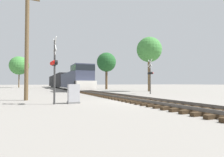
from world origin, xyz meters
TOP-DOWN VIEW (x-y plane):
  - ground_plane at (0.00, 0.00)m, footprint 400.00×400.00m
  - rail_track_bed at (0.00, -0.00)m, footprint 2.60×160.00m
  - freight_train at (0.00, 39.60)m, footprint 3.04×51.61m
  - crossing_signal_near at (-5.86, 0.77)m, footprint 0.40×1.01m
  - crossing_signal_far at (6.22, 7.14)m, footprint 0.41×1.01m
  - relay_cabinet at (-4.61, 0.80)m, footprint 0.78×0.54m
  - utility_pole at (-7.56, 4.40)m, footprint 1.80×0.30m
  - tree_far_right at (10.64, 13.42)m, footprint 4.20×4.20m
  - tree_mid_background at (7.97, 25.95)m, footprint 4.37×4.37m
  - tree_deep_background at (-11.53, 52.78)m, footprint 5.91×5.91m

SIDE VIEW (x-z plane):
  - ground_plane at x=0.00m, z-range 0.00..0.00m
  - rail_track_bed at x=0.00m, z-range -0.02..0.29m
  - relay_cabinet at x=-4.61m, z-range -0.01..1.25m
  - freight_train at x=0.00m, z-range -0.12..4.21m
  - crossing_signal_near at x=-5.86m, z-range 0.35..4.58m
  - crossing_signal_far at x=6.22m, z-range 0.32..4.66m
  - utility_pole at x=-7.56m, z-range 0.12..8.75m
  - tree_mid_background at x=7.97m, z-range 1.94..10.30m
  - tree_far_right at x=10.64m, z-range 2.38..11.51m
  - tree_deep_background at x=-11.53m, z-range 2.07..12.14m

